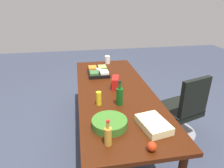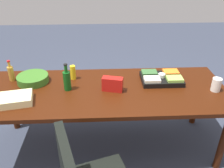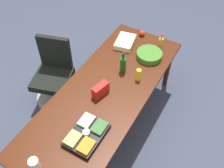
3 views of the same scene
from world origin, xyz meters
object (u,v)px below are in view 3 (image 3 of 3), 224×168
at_px(office_chair, 54,79).
at_px(veggie_tray, 87,134).
at_px(dressing_bottle, 161,43).
at_px(wine_bottle, 123,64).
at_px(sheet_cake, 125,42).
at_px(conference_table, 105,95).
at_px(mayo_jar, 34,164).
at_px(salad_bowl, 149,55).
at_px(chip_bag_red, 100,90).
at_px(apple_red, 142,33).
at_px(mustard_bottle, 138,75).

relative_size(office_chair, veggie_tray, 2.23).
bearing_deg(office_chair, dressing_bottle, -52.67).
bearing_deg(wine_bottle, sheet_cake, 24.86).
bearing_deg(conference_table, mayo_jar, 176.12).
xyz_separation_m(veggie_tray, mayo_jar, (-0.49, 0.21, 0.03)).
height_order(office_chair, sheet_cake, office_chair).
distance_m(conference_table, office_chair, 0.96).
height_order(office_chair, salad_bowl, office_chair).
bearing_deg(veggie_tray, chip_bag_red, 17.33).
height_order(office_chair, chip_bag_red, office_chair).
height_order(conference_table, apple_red, apple_red).
distance_m(veggie_tray, apple_red, 1.71).
relative_size(chip_bag_red, salad_bowl, 0.63).
xyz_separation_m(wine_bottle, chip_bag_red, (-0.44, 0.04, -0.04)).
xyz_separation_m(salad_bowl, apple_red, (0.35, 0.27, 0.00)).
relative_size(office_chair, sheet_cake, 2.93).
distance_m(conference_table, chip_bag_red, 0.16).
xyz_separation_m(office_chair, salad_bowl, (0.63, -1.08, 0.43)).
height_order(office_chair, mustard_bottle, office_chair).
bearing_deg(mustard_bottle, apple_red, 22.46).
bearing_deg(salad_bowl, mustard_bottle, -173.24).
bearing_deg(sheet_cake, mustard_bottle, -138.76).
distance_m(sheet_cake, mayo_jar, 1.91).
bearing_deg(chip_bag_red, wine_bottle, -4.94).
distance_m(office_chair, wine_bottle, 1.07).
relative_size(dressing_bottle, salad_bowl, 0.71).
xyz_separation_m(chip_bag_red, mustard_bottle, (0.41, -0.26, 0.01)).
height_order(sheet_cake, mustard_bottle, mustard_bottle).
xyz_separation_m(conference_table, dressing_bottle, (0.98, -0.24, 0.16)).
distance_m(conference_table, sheet_cake, 0.86).
bearing_deg(salad_bowl, sheet_cake, 78.17).
height_order(veggie_tray, sheet_cake, veggie_tray).
bearing_deg(dressing_bottle, mustard_bottle, -179.99).
bearing_deg(veggie_tray, dressing_bottle, -3.50).
xyz_separation_m(wine_bottle, mustard_bottle, (-0.04, -0.22, -0.03)).
bearing_deg(veggie_tray, conference_table, 13.56).
bearing_deg(mayo_jar, salad_bowl, -8.13).
relative_size(salad_bowl, mayo_jar, 2.42).
relative_size(conference_table, apple_red, 31.71).
distance_m(wine_bottle, salad_bowl, 0.42).
relative_size(mayo_jar, mustard_bottle, 0.86).
distance_m(chip_bag_red, sheet_cake, 0.92).
bearing_deg(apple_red, conference_table, -175.87).
xyz_separation_m(dressing_bottle, sheet_cake, (-0.15, 0.43, -0.05)).
xyz_separation_m(wine_bottle, dressing_bottle, (0.61, -0.22, -0.02)).
xyz_separation_m(veggie_tray, sheet_cake, (1.42, 0.34, -0.00)).
distance_m(salad_bowl, sheet_cake, 0.39).
height_order(dressing_bottle, sheet_cake, dressing_bottle).
bearing_deg(wine_bottle, office_chair, 105.60).
relative_size(salad_bowl, mustard_bottle, 2.09).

